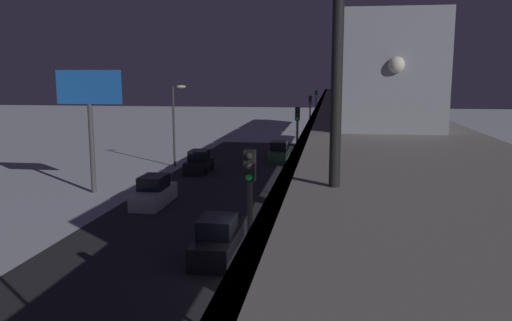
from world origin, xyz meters
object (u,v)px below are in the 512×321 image
Objects in this scene: traffic_light_near at (250,225)px; sedan_black_2 at (217,241)px; traffic_light_distant at (316,106)px; commercial_billboard at (89,99)px; sedan_black at (199,163)px; sedan_white at (154,193)px; traffic_light_far at (310,116)px; subway_train at (350,74)px; traffic_light_mid at (297,139)px; sedan_green at (279,153)px.

sedan_black_2 is at bearing -71.19° from traffic_light_near.
commercial_billboard is at bearing 70.27° from traffic_light_distant.
sedan_black is 22.38m from sedan_black_2.
traffic_light_far is at bearing -111.49° from sedan_white.
subway_train reaches higher than sedan_white.
traffic_light_mid is at bearing -90.00° from traffic_light_near.
traffic_light_far is (0.00, -41.56, 0.00)m from traffic_light_near.
traffic_light_near reaches higher than sedan_green.
sedan_black is 0.69× the size of traffic_light_far.
subway_train reaches higher than commercial_billboard.
traffic_light_far is 20.78m from traffic_light_distant.
traffic_light_mid is (0.00, -20.78, 0.00)m from traffic_light_near.
sedan_white is 0.53× the size of commercial_billboard.
traffic_light_mid is at bearing 179.96° from commercial_billboard.
commercial_billboard reaches higher than sedan_green.
traffic_light_near is at bearing 90.00° from traffic_light_distant.
subway_train is 24.49m from sedan_white.
sedan_black_2 is at bearing -90.00° from sedan_green.
commercial_billboard is (14.91, 20.77, 2.63)m from traffic_light_far.
sedan_white is 10.30m from traffic_light_mid.
traffic_light_mid is at bearing 90.00° from traffic_light_far.
sedan_white is at bearing 153.10° from commercial_billboard.
traffic_light_mid is 1.00× the size of traffic_light_distant.
traffic_light_mid is (-2.90, -12.27, 3.40)m from sedan_black_2.
sedan_black and sedan_black_2 have the same top height.
traffic_light_mid is at bearing 135.37° from sedan_black.
traffic_light_far reaches higher than sedan_black_2.
sedan_black_2 is at bearing 134.36° from commercial_billboard.
sedan_green is 25.48m from traffic_light_distant.
sedan_black_2 is at bearing 76.45° from subway_train.
traffic_light_distant reaches higher than sedan_green.
sedan_black_2 is 0.70× the size of traffic_light_distant.
sedan_black_2 is 0.50× the size of commercial_billboard.
traffic_light_mid is 15.14m from commercial_billboard.
commercial_billboard is (14.91, 41.55, 2.63)m from traffic_light_distant.
traffic_light_mid is 1.00× the size of traffic_light_far.
sedan_black is 13.51m from traffic_light_mid.
traffic_light_far is (3.96, -4.59, -4.49)m from subway_train.
subway_train is at bearing -103.74° from traffic_light_mid.
sedan_black_2 is (-0.00, 28.74, -0.00)m from sedan_green.
commercial_billboard is (14.91, -20.79, 2.63)m from traffic_light_near.
sedan_black is (13.26, 7.01, -7.90)m from subway_train.
traffic_light_distant is at bearing -90.00° from traffic_light_mid.
traffic_light_distant is (-2.90, -25.09, 3.40)m from sedan_green.
commercial_billboard is (5.61, -2.84, 6.03)m from sedan_white.
sedan_white is 45.49m from traffic_light_distant.
sedan_white is 0.74× the size of traffic_light_far.
sedan_white is (6.40, 19.31, -0.00)m from sedan_green.
sedan_black is at bearing 27.86° from subway_train.
sedan_black_2 is 0.70× the size of traffic_light_near.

